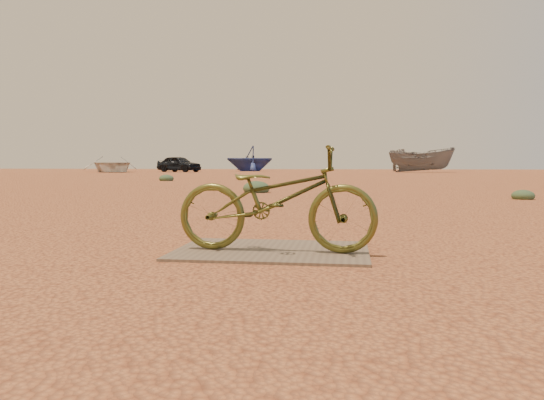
# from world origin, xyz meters

# --- Properties ---
(ground) EXTENTS (120.00, 120.00, 0.00)m
(ground) POSITION_xyz_m (0.00, 0.00, 0.00)
(ground) COLOR #C27344
(ground) RESTS_ON ground
(plywood_board) EXTENTS (1.58, 1.13, 0.02)m
(plywood_board) POSITION_xyz_m (0.22, 0.35, 0.01)
(plywood_board) COLOR brown
(plywood_board) RESTS_ON ground
(bicycle) EXTENTS (1.64, 0.62, 0.85)m
(bicycle) POSITION_xyz_m (0.27, 0.27, 0.45)
(bicycle) COLOR #535420
(bicycle) RESTS_ON plywood_board
(car) EXTENTS (4.19, 2.99, 1.32)m
(car) POSITION_xyz_m (-13.05, 38.22, 0.66)
(car) COLOR black
(car) RESTS_ON ground
(boat_near_left) EXTENTS (6.74, 7.44, 1.26)m
(boat_near_left) POSITION_xyz_m (-18.15, 36.64, 0.63)
(boat_near_left) COLOR beige
(boat_near_left) RESTS_ON ground
(boat_far_left) EXTENTS (5.75, 5.57, 2.31)m
(boat_far_left) POSITION_xyz_m (-8.11, 43.63, 1.16)
(boat_far_left) COLOR navy
(boat_far_left) RESTS_ON ground
(boat_mid_right) EXTENTS (5.26, 2.38, 1.98)m
(boat_mid_right) POSITION_xyz_m (6.57, 39.79, 0.99)
(boat_mid_right) COLOR slate
(boat_mid_right) RESTS_ON ground
(kale_a) EXTENTS (0.68, 0.68, 0.37)m
(kale_a) POSITION_xyz_m (-1.45, 9.14, 0.00)
(kale_a) COLOR #476041
(kale_a) RESTS_ON ground
(kale_b) EXTENTS (0.45, 0.45, 0.25)m
(kale_b) POSITION_xyz_m (4.37, 7.44, 0.00)
(kale_b) COLOR #476041
(kale_b) RESTS_ON ground
(kale_c) EXTENTS (0.61, 0.61, 0.34)m
(kale_c) POSITION_xyz_m (-6.65, 17.15, 0.00)
(kale_c) COLOR #476041
(kale_c) RESTS_ON ground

